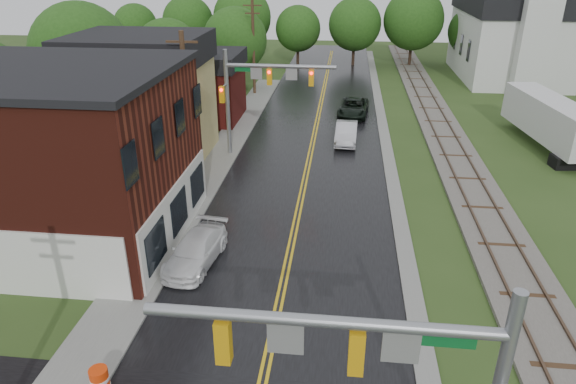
% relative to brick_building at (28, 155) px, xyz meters
% --- Properties ---
extents(main_road, '(10.00, 90.00, 0.02)m').
position_rel_brick_building_xyz_m(main_road, '(12.48, 15.00, -4.15)').
color(main_road, black).
rests_on(main_road, ground).
extents(curb_right, '(0.80, 70.00, 0.12)m').
position_rel_brick_building_xyz_m(curb_right, '(17.88, 20.00, -4.15)').
color(curb_right, gray).
rests_on(curb_right, ground).
extents(sidewalk_left, '(2.40, 50.00, 0.12)m').
position_rel_brick_building_xyz_m(sidewalk_left, '(6.28, 10.00, -4.15)').
color(sidewalk_left, gray).
rests_on(sidewalk_left, ground).
extents(brick_building, '(14.30, 10.30, 8.30)m').
position_rel_brick_building_xyz_m(brick_building, '(0.00, 0.00, 0.00)').
color(brick_building, '#4E1910').
rests_on(brick_building, ground).
extents(yellow_house, '(8.00, 7.00, 6.40)m').
position_rel_brick_building_xyz_m(yellow_house, '(1.48, 11.00, -0.95)').
color(yellow_house, tan).
rests_on(yellow_house, ground).
extents(darkred_building, '(7.00, 6.00, 4.40)m').
position_rel_brick_building_xyz_m(darkred_building, '(2.48, 20.00, -1.95)').
color(darkred_building, '#3F0F0C').
rests_on(darkred_building, ground).
extents(church, '(10.40, 18.40, 20.00)m').
position_rel_brick_building_xyz_m(church, '(32.48, 38.74, 1.68)').
color(church, silver).
rests_on(church, ground).
extents(railroad, '(3.20, 80.00, 0.30)m').
position_rel_brick_building_xyz_m(railroad, '(22.48, 20.00, -4.05)').
color(railroad, '#59544C').
rests_on(railroad, ground).
extents(traffic_signal_near, '(7.34, 0.30, 7.20)m').
position_rel_brick_building_xyz_m(traffic_signal_near, '(15.96, -13.00, 0.82)').
color(traffic_signal_near, gray).
rests_on(traffic_signal_near, ground).
extents(traffic_signal_far, '(7.34, 0.43, 7.20)m').
position_rel_brick_building_xyz_m(traffic_signal_far, '(9.01, 12.00, 0.82)').
color(traffic_signal_far, gray).
rests_on(traffic_signal_far, ground).
extents(utility_pole_b, '(1.80, 0.28, 9.00)m').
position_rel_brick_building_xyz_m(utility_pole_b, '(5.68, 7.00, 0.57)').
color(utility_pole_b, '#382616').
rests_on(utility_pole_b, ground).
extents(utility_pole_c, '(1.80, 0.28, 9.00)m').
position_rel_brick_building_xyz_m(utility_pole_c, '(5.68, 29.00, 0.57)').
color(utility_pole_c, '#382616').
rests_on(utility_pole_c, ground).
extents(tree_left_b, '(7.60, 7.60, 9.69)m').
position_rel_brick_building_xyz_m(tree_left_b, '(-5.36, 16.90, 1.57)').
color(tree_left_b, black).
rests_on(tree_left_b, ground).
extents(tree_left_c, '(6.00, 6.00, 7.65)m').
position_rel_brick_building_xyz_m(tree_left_c, '(-1.36, 24.90, 0.36)').
color(tree_left_c, black).
rests_on(tree_left_c, ground).
extents(tree_left_e, '(6.40, 6.40, 8.16)m').
position_rel_brick_building_xyz_m(tree_left_e, '(3.64, 30.90, 0.66)').
color(tree_left_e, black).
rests_on(tree_left_e, ground).
extents(suv_dark, '(2.88, 5.39, 1.44)m').
position_rel_brick_building_xyz_m(suv_dark, '(15.47, 22.41, -3.43)').
color(suv_dark, black).
rests_on(suv_dark, ground).
extents(sedan_silver, '(1.69, 4.48, 1.46)m').
position_rel_brick_building_xyz_m(sedan_silver, '(14.94, 15.38, -3.42)').
color(sedan_silver, silver).
rests_on(sedan_silver, ground).
extents(pickup_white, '(2.39, 4.69, 1.30)m').
position_rel_brick_building_xyz_m(pickup_white, '(8.38, -1.91, -3.50)').
color(pickup_white, white).
rests_on(pickup_white, ground).
extents(semi_trailer, '(3.71, 11.02, 3.50)m').
position_rel_brick_building_xyz_m(semi_trailer, '(29.31, 16.02, -2.04)').
color(semi_trailer, black).
rests_on(semi_trailer, ground).
extents(construction_barrel, '(0.70, 0.70, 1.04)m').
position_rel_brick_building_xyz_m(construction_barrel, '(7.48, -9.74, -3.63)').
color(construction_barrel, red).
rests_on(construction_barrel, ground).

